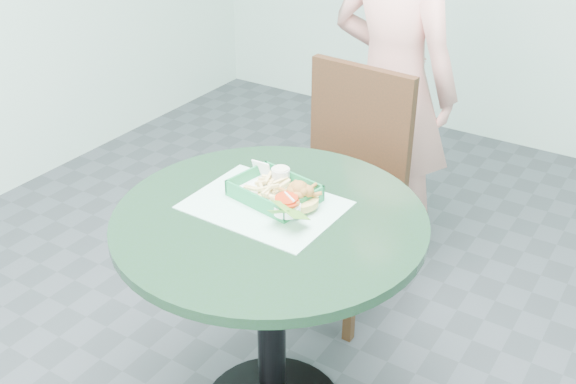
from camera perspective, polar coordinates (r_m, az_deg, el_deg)
The scene contains 9 objects.
cafe_table at distance 1.98m, azimuth -1.49°, elevation -6.66°, with size 0.88×0.88×0.75m.
dining_chair at distance 2.59m, azimuth 4.85°, elevation 1.58°, with size 0.44×0.44×0.93m.
diner_person at distance 2.77m, azimuth 8.83°, elevation 9.31°, with size 0.59×0.38×1.61m, color #DC9388.
placemat at distance 1.92m, azimuth -1.96°, elevation -1.62°, with size 0.42×0.31×0.00m, color #A2D9C5.
food_basket at distance 1.95m, azimuth -1.15°, elevation -0.67°, with size 0.23×0.17×0.05m.
crab_sandwich at distance 1.90m, azimuth 1.18°, elevation -0.45°, with size 0.11×0.11×0.07m.
fries_pile at distance 1.95m, azimuth -1.75°, elevation 0.07°, with size 0.10×0.11×0.04m, color #EFD182, non-canonical shape.
sauce_ramekin at distance 1.99m, azimuth -0.97°, elevation 1.17°, with size 0.06×0.06×0.03m.
garnish_cup at distance 1.84m, azimuth 0.49°, elevation -1.67°, with size 0.11×0.11×0.05m.
Camera 1 is at (0.90, -1.31, 1.75)m, focal length 42.00 mm.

